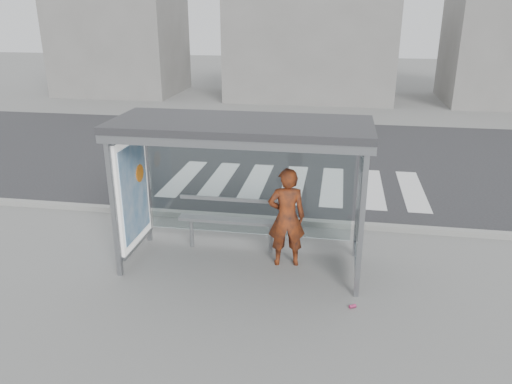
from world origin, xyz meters
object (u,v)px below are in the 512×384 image
bench (231,220)px  soda_can (353,306)px  person (287,217)px  bus_shelter (220,157)px

bench → soda_can: bearing=-36.0°
person → bench: size_ratio=0.92×
bench → soda_can: bench is taller
bus_shelter → person: bus_shelter is taller
bus_shelter → bench: bus_shelter is taller
bench → person: bearing=-20.2°
bus_shelter → bench: 1.48m
bench → soda_can: (2.27, -1.64, -0.57)m
soda_can → person: bearing=133.4°
person → soda_can: bearing=122.8°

